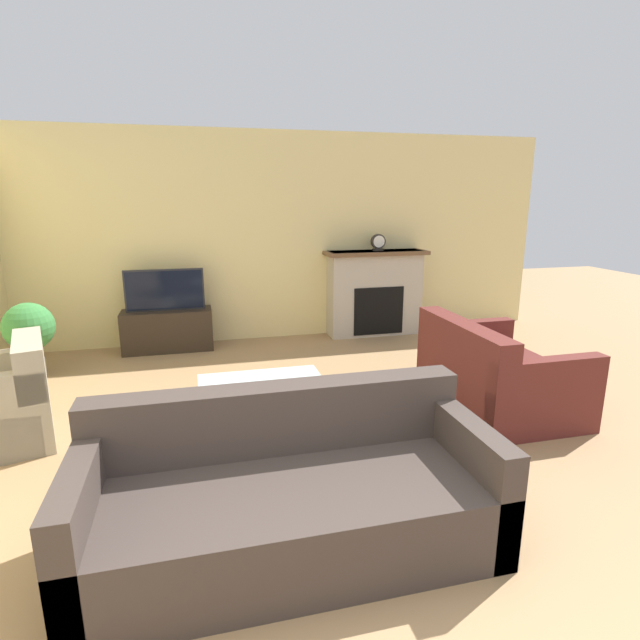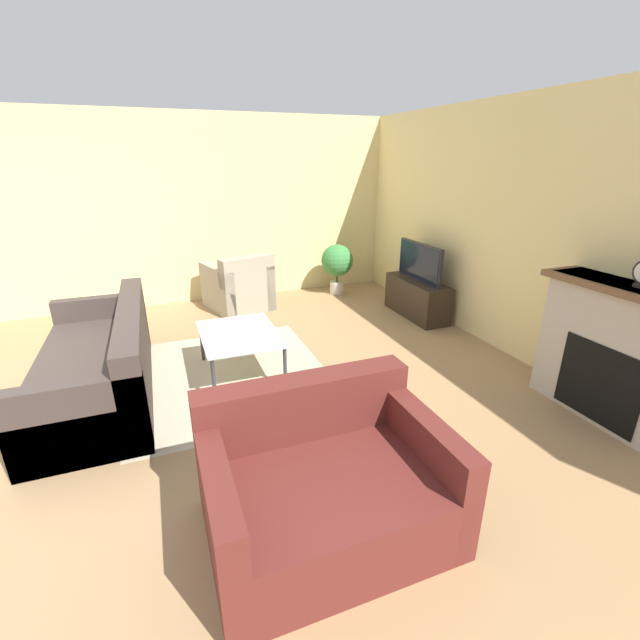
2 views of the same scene
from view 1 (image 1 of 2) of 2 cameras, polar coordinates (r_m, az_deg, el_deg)
The scene contains 10 objects.
wall_back at distance 6.64m, azimuth -9.24°, elevation 9.20°, with size 8.54×0.06×2.70m.
area_rug at distance 4.01m, azimuth -6.06°, elevation -14.05°, with size 2.19×1.95×0.00m.
fireplace at distance 6.93m, azimuth 6.26°, elevation 3.30°, with size 1.40×0.42×1.16m.
tv_stand at distance 6.50m, azimuth -17.00°, elevation -1.12°, with size 1.08×0.39×0.51m.
tv at distance 6.39m, azimuth -17.32°, elevation 3.30°, with size 0.94×0.06×0.51m.
couch_sectional at distance 2.89m, azimuth -3.52°, elevation -19.56°, with size 2.19×0.92×0.82m.
couch_loveseat at distance 4.81m, azimuth 19.35°, elevation -6.22°, with size 0.99×1.37×0.82m.
coffee_table at distance 3.97m, azimuth -6.50°, elevation -7.94°, with size 0.99×0.75×0.45m.
potted_plant at distance 6.07m, azimuth -30.30°, elevation -0.94°, with size 0.51×0.51×0.81m.
mantel_clock at distance 6.86m, azimuth 6.66°, elevation 8.84°, with size 0.19×0.07×0.22m.
Camera 1 is at (-0.59, -1.48, 1.88)m, focal length 28.00 mm.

